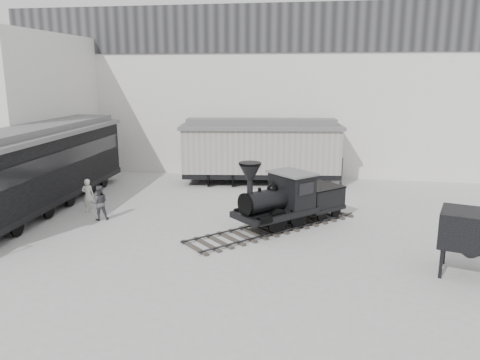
% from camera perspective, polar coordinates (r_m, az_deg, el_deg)
% --- Properties ---
extents(ground, '(90.00, 90.00, 0.00)m').
position_cam_1_polar(ground, '(18.43, -3.15, -8.56)').
color(ground, '#9E9E9B').
extents(north_wall, '(34.00, 2.51, 11.00)m').
position_cam_1_polar(north_wall, '(31.98, 2.44, 10.75)').
color(north_wall, silver).
rests_on(north_wall, ground).
extents(west_pavilion, '(7.00, 12.11, 9.00)m').
position_cam_1_polar(west_pavilion, '(32.39, -25.40, 7.69)').
color(west_pavilion, silver).
rests_on(west_pavilion, ground).
extents(locomotive, '(7.45, 7.48, 3.06)m').
position_cam_1_polar(locomotive, '(20.97, 5.67, -2.67)').
color(locomotive, '#2B2521').
rests_on(locomotive, ground).
extents(boxcar, '(10.15, 4.26, 4.04)m').
position_cam_1_polar(boxcar, '(29.05, 2.57, 3.72)').
color(boxcar, black).
rests_on(boxcar, ground).
extents(passenger_coach, '(3.50, 14.67, 3.91)m').
position_cam_1_polar(passenger_coach, '(25.47, -23.14, 1.49)').
color(passenger_coach, black).
rests_on(passenger_coach, ground).
extents(visitor_a, '(0.63, 0.43, 1.68)m').
position_cam_1_polar(visitor_a, '(24.31, -18.04, -1.79)').
color(visitor_a, silver).
rests_on(visitor_a, ground).
extents(visitor_b, '(0.99, 0.91, 1.65)m').
position_cam_1_polar(visitor_b, '(22.83, -16.76, -2.68)').
color(visitor_b, '#44434A').
rests_on(visitor_b, ground).
extents(coal_hopper, '(2.47, 2.24, 2.24)m').
position_cam_1_polar(coal_hopper, '(17.59, 26.48, -5.95)').
color(coal_hopper, black).
rests_on(coal_hopper, ground).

